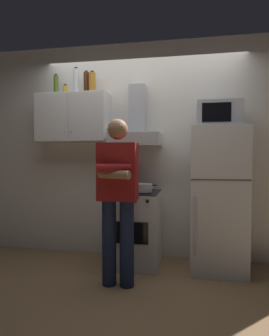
{
  "coord_description": "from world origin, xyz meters",
  "views": [
    {
      "loc": [
        0.6,
        -3.14,
        1.3
      ],
      "look_at": [
        0.0,
        0.0,
        1.15
      ],
      "focal_mm": 31.55,
      "sensor_mm": 36.0,
      "label": 1
    }
  ],
  "objects_px": {
    "upper_cabinet": "(74,118)",
    "range_hood": "(136,130)",
    "refrigerator": "(218,199)",
    "bottle_vodka_clear": "(76,81)",
    "bottle_olive_oil": "(56,85)",
    "microwave": "(219,114)",
    "bottle_rum_dark": "(86,83)",
    "stove_oven": "(134,228)",
    "cooking_pot": "(144,188)",
    "person_standing": "(118,195)",
    "bottle_liquor_amber": "(92,83)",
    "bottle_spice_jar": "(65,90)"
  },
  "relations": [
    {
      "from": "cooking_pot",
      "to": "bottle_vodka_clear",
      "type": "relative_size",
      "value": 0.92
    },
    {
      "from": "cooking_pot",
      "to": "bottle_rum_dark",
      "type": "bearing_deg",
      "value": 159.79
    },
    {
      "from": "stove_oven",
      "to": "person_standing",
      "type": "height_order",
      "value": "person_standing"
    },
    {
      "from": "bottle_olive_oil",
      "to": "bottle_spice_jar",
      "type": "distance_m",
      "value": 0.14
    },
    {
      "from": "bottle_liquor_amber",
      "to": "bottle_rum_dark",
      "type": "bearing_deg",
      "value": 158.12
    },
    {
      "from": "upper_cabinet",
      "to": "cooking_pot",
      "type": "xyz_separation_m",
      "value": [
        0.93,
        -0.24,
        -0.83
      ]
    },
    {
      "from": "range_hood",
      "to": "bottle_liquor_amber",
      "type": "relative_size",
      "value": 2.74
    },
    {
      "from": "bottle_vodka_clear",
      "to": "bottle_olive_oil",
      "type": "bearing_deg",
      "value": 176.27
    },
    {
      "from": "stove_oven",
      "to": "upper_cabinet",
      "type": "bearing_deg",
      "value": 171.1
    },
    {
      "from": "person_standing",
      "to": "cooking_pot",
      "type": "xyz_separation_m",
      "value": [
        0.18,
        0.49,
        0.02
      ]
    },
    {
      "from": "upper_cabinet",
      "to": "stove_oven",
      "type": "relative_size",
      "value": 1.03
    },
    {
      "from": "refrigerator",
      "to": "bottle_rum_dark",
      "type": "xyz_separation_m",
      "value": [
        -1.59,
        0.16,
        1.39
      ]
    },
    {
      "from": "bottle_olive_oil",
      "to": "bottle_vodka_clear",
      "type": "bearing_deg",
      "value": -3.73
    },
    {
      "from": "refrigerator",
      "to": "cooking_pot",
      "type": "xyz_separation_m",
      "value": [
        -0.82,
        -0.12,
        0.12
      ]
    },
    {
      "from": "refrigerator",
      "to": "person_standing",
      "type": "distance_m",
      "value": 1.17
    },
    {
      "from": "upper_cabinet",
      "to": "person_standing",
      "type": "distance_m",
      "value": 1.35
    },
    {
      "from": "upper_cabinet",
      "to": "bottle_rum_dark",
      "type": "xyz_separation_m",
      "value": [
        0.16,
        0.04,
        0.44
      ]
    },
    {
      "from": "microwave",
      "to": "bottle_rum_dark",
      "type": "bearing_deg",
      "value": 174.76
    },
    {
      "from": "refrigerator",
      "to": "bottle_olive_oil",
      "type": "relative_size",
      "value": 6.1
    },
    {
      "from": "refrigerator",
      "to": "bottle_liquor_amber",
      "type": "relative_size",
      "value": 5.85
    },
    {
      "from": "refrigerator",
      "to": "bottle_spice_jar",
      "type": "relative_size",
      "value": 12.11
    },
    {
      "from": "refrigerator",
      "to": "microwave",
      "type": "distance_m",
      "value": 0.94
    },
    {
      "from": "stove_oven",
      "to": "cooking_pot",
      "type": "relative_size",
      "value": 2.93
    },
    {
      "from": "bottle_olive_oil",
      "to": "cooking_pot",
      "type": "bearing_deg",
      "value": -12.34
    },
    {
      "from": "bottle_vodka_clear",
      "to": "cooking_pot",
      "type": "bearing_deg",
      "value": -14.92
    },
    {
      "from": "person_standing",
      "to": "bottle_liquor_amber",
      "type": "height_order",
      "value": "bottle_liquor_amber"
    },
    {
      "from": "cooking_pot",
      "to": "bottle_spice_jar",
      "type": "relative_size",
      "value": 2.25
    },
    {
      "from": "upper_cabinet",
      "to": "range_hood",
      "type": "distance_m",
      "value": 0.81
    },
    {
      "from": "microwave",
      "to": "bottle_rum_dark",
      "type": "height_order",
      "value": "bottle_rum_dark"
    },
    {
      "from": "stove_oven",
      "to": "bottle_vodka_clear",
      "type": "height_order",
      "value": "bottle_vodka_clear"
    },
    {
      "from": "range_hood",
      "to": "bottle_vodka_clear",
      "type": "distance_m",
      "value": 0.97
    },
    {
      "from": "upper_cabinet",
      "to": "bottle_vodka_clear",
      "type": "bearing_deg",
      "value": -10.57
    },
    {
      "from": "stove_oven",
      "to": "bottle_olive_oil",
      "type": "height_order",
      "value": "bottle_olive_oil"
    },
    {
      "from": "range_hood",
      "to": "person_standing",
      "type": "height_order",
      "value": "range_hood"
    },
    {
      "from": "upper_cabinet",
      "to": "bottle_spice_jar",
      "type": "relative_size",
      "value": 6.81
    },
    {
      "from": "cooking_pot",
      "to": "bottle_olive_oil",
      "type": "bearing_deg",
      "value": 167.66
    },
    {
      "from": "microwave",
      "to": "bottle_liquor_amber",
      "type": "distance_m",
      "value": 1.57
    },
    {
      "from": "range_hood",
      "to": "refrigerator",
      "type": "distance_m",
      "value": 1.25
    },
    {
      "from": "microwave",
      "to": "bottle_vodka_clear",
      "type": "height_order",
      "value": "bottle_vodka_clear"
    },
    {
      "from": "refrigerator",
      "to": "bottle_vodka_clear",
      "type": "bearing_deg",
      "value": 176.09
    },
    {
      "from": "refrigerator",
      "to": "cooking_pot",
      "type": "bearing_deg",
      "value": -171.68
    },
    {
      "from": "cooking_pot",
      "to": "bottle_rum_dark",
      "type": "height_order",
      "value": "bottle_rum_dark"
    },
    {
      "from": "bottle_olive_oil",
      "to": "stove_oven",
      "type": "bearing_deg",
      "value": -7.47
    },
    {
      "from": "range_hood",
      "to": "cooking_pot",
      "type": "distance_m",
      "value": 0.73
    },
    {
      "from": "upper_cabinet",
      "to": "bottle_liquor_amber",
      "type": "bearing_deg",
      "value": 0.88
    },
    {
      "from": "stove_oven",
      "to": "bottle_liquor_amber",
      "type": "bearing_deg",
      "value": 166.85
    },
    {
      "from": "upper_cabinet",
      "to": "person_standing",
      "type": "xyz_separation_m",
      "value": [
        0.75,
        -0.73,
        -0.85
      ]
    },
    {
      "from": "upper_cabinet",
      "to": "range_hood",
      "type": "height_order",
      "value": "range_hood"
    },
    {
      "from": "person_standing",
      "to": "bottle_olive_oil",
      "type": "distance_m",
      "value": 1.77
    },
    {
      "from": "upper_cabinet",
      "to": "bottle_spice_jar",
      "type": "distance_m",
      "value": 0.38
    }
  ]
}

